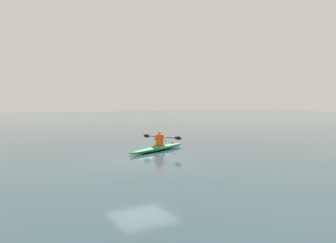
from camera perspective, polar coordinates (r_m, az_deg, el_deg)
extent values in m
plane|color=#334C56|center=(13.67, -4.69, -6.66)|extent=(160.00, 160.00, 0.00)
ellipsoid|color=#19723F|center=(16.00, -1.78, -4.72)|extent=(4.15, 2.48, 0.26)
torus|color=black|center=(16.10, -1.49, -4.27)|extent=(0.75, 0.75, 0.04)
cylinder|color=black|center=(17.05, 0.77, -3.82)|extent=(0.18, 0.18, 0.02)
cylinder|color=#E04C14|center=(16.05, -1.53, -3.27)|extent=(0.39, 0.39, 0.53)
sphere|color=tan|center=(16.01, -1.53, -1.93)|extent=(0.21, 0.21, 0.21)
cylinder|color=black|center=(16.20, -1.12, -2.77)|extent=(0.89, 1.75, 0.03)
ellipsoid|color=black|center=(16.78, -3.84, -2.57)|extent=(0.21, 0.38, 0.17)
ellipsoid|color=black|center=(15.67, 1.79, -2.98)|extent=(0.21, 0.38, 0.17)
cylinder|color=tan|center=(16.28, -2.22, -2.93)|extent=(0.28, 0.23, 0.34)
cylinder|color=tan|center=(15.94, -0.50, -3.06)|extent=(0.14, 0.32, 0.34)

